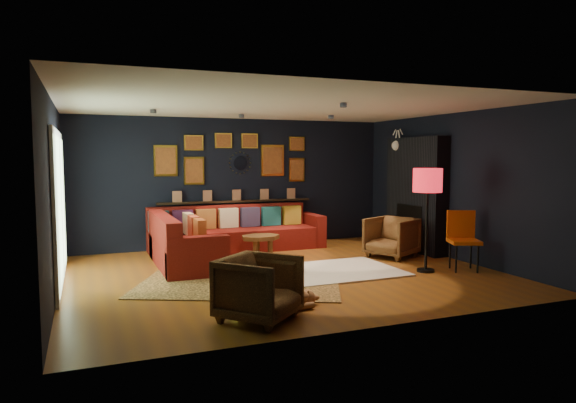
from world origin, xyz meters
name	(u,v)px	position (x,y,z in m)	size (l,w,h in m)	color
floor	(284,273)	(0.00, 0.00, 0.00)	(6.50, 6.50, 0.00)	brown
room_walls	(284,172)	(0.00, 0.00, 1.59)	(6.50, 6.50, 6.50)	black
sectional	(218,238)	(-0.61, 1.81, 0.32)	(3.41, 2.69, 0.86)	maroon
ledge	(236,201)	(0.00, 2.68, 0.92)	(3.20, 0.12, 0.04)	black
gallery_wall	(235,158)	(-0.01, 2.72, 1.81)	(3.15, 0.04, 1.02)	yellow
sunburst_mirror	(240,163)	(0.10, 2.72, 1.70)	(0.47, 0.16, 0.47)	silver
fireplace	(416,198)	(3.09, 0.90, 1.02)	(0.31, 1.60, 2.20)	black
deer_head	(404,146)	(3.14, 1.40, 2.05)	(0.50, 0.28, 0.45)	white
sliding_door	(60,208)	(-3.22, 0.60, 1.10)	(0.06, 2.80, 2.20)	white
ceiling_spots	(267,113)	(0.00, 0.80, 2.56)	(3.30, 2.50, 0.06)	black
shag_rug	(332,271)	(0.73, -0.20, 0.01)	(2.11, 1.53, 0.03)	silver
leopard_rug	(240,282)	(-0.80, -0.30, 0.01)	(2.84, 2.03, 0.02)	#C28C48
coffee_table	(261,239)	(0.08, 1.39, 0.33)	(0.81, 0.64, 0.37)	brown
pouf	(199,260)	(-1.24, 0.47, 0.22)	(0.59, 0.59, 0.39)	maroon
armchair_left	(259,285)	(-1.10, -2.05, 0.40)	(0.77, 0.73, 0.80)	#AC7036
armchair_right	(391,235)	(2.30, 0.51, 0.40)	(0.78, 0.73, 0.80)	#AC7036
gold_stool	(248,289)	(-1.08, -1.59, 0.24)	(0.38, 0.38, 0.47)	yellow
orange_chair	(463,235)	(2.78, -0.81, 0.57)	(0.59, 0.59, 0.96)	black
floor_lamp	(428,185)	(2.14, -0.72, 1.39)	(0.45, 0.45, 1.65)	black
dog	(278,295)	(-0.77, -1.80, 0.19)	(1.10, 0.54, 0.35)	tan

